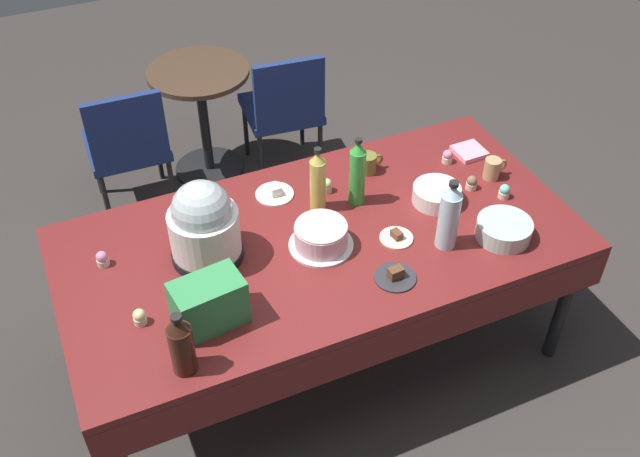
% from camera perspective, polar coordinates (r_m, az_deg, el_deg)
% --- Properties ---
extents(ground, '(9.00, 9.00, 0.00)m').
position_cam_1_polar(ground, '(3.63, -0.00, -9.48)').
color(ground, '#383330').
extents(potluck_table, '(2.20, 1.10, 0.75)m').
position_cam_1_polar(potluck_table, '(3.13, -0.00, -1.53)').
color(potluck_table, maroon).
rests_on(potluck_table, ground).
extents(frosted_layer_cake, '(0.27, 0.27, 0.11)m').
position_cam_1_polar(frosted_layer_cake, '(3.01, 0.08, -0.63)').
color(frosted_layer_cake, silver).
rests_on(frosted_layer_cake, potluck_table).
extents(slow_cooker, '(0.30, 0.30, 0.37)m').
position_cam_1_polar(slow_cooker, '(2.92, -9.11, 0.28)').
color(slow_cooker, black).
rests_on(slow_cooker, potluck_table).
extents(glass_salad_bowl, '(0.24, 0.24, 0.08)m').
position_cam_1_polar(glass_salad_bowl, '(3.16, 14.23, -0.07)').
color(glass_salad_bowl, '#B2C6BC').
rests_on(glass_salad_bowl, potluck_table).
extents(ceramic_snack_bowl, '(0.22, 0.22, 0.08)m').
position_cam_1_polar(ceramic_snack_bowl, '(3.29, 9.13, 2.66)').
color(ceramic_snack_bowl, silver).
rests_on(ceramic_snack_bowl, potluck_table).
extents(dessert_plate_charcoal, '(0.17, 0.17, 0.05)m').
position_cam_1_polar(dessert_plate_charcoal, '(2.92, 5.93, -3.72)').
color(dessert_plate_charcoal, '#2D2D33').
rests_on(dessert_plate_charcoal, potluck_table).
extents(dessert_plate_white, '(0.18, 0.18, 0.05)m').
position_cam_1_polar(dessert_plate_white, '(3.31, -3.59, 2.83)').
color(dessert_plate_white, white).
rests_on(dessert_plate_white, potluck_table).
extents(dessert_plate_cream, '(0.14, 0.14, 0.04)m').
position_cam_1_polar(dessert_plate_cream, '(3.09, 6.02, -0.67)').
color(dessert_plate_cream, beige).
rests_on(dessert_plate_cream, potluck_table).
extents(cupcake_berry, '(0.05, 0.05, 0.07)m').
position_cam_1_polar(cupcake_berry, '(3.07, -16.72, -2.29)').
color(cupcake_berry, beige).
rests_on(cupcake_berry, potluck_table).
extents(cupcake_mint, '(0.05, 0.05, 0.07)m').
position_cam_1_polar(cupcake_mint, '(3.54, 9.98, 5.58)').
color(cupcake_mint, beige).
rests_on(cupcake_mint, potluck_table).
extents(cupcake_vanilla, '(0.05, 0.05, 0.07)m').
position_cam_1_polar(cupcake_vanilla, '(3.31, 0.52, 3.39)').
color(cupcake_vanilla, beige).
rests_on(cupcake_vanilla, potluck_table).
extents(cupcake_cocoa, '(0.05, 0.05, 0.07)m').
position_cam_1_polar(cupcake_cocoa, '(3.38, 14.27, 2.83)').
color(cupcake_cocoa, beige).
rests_on(cupcake_cocoa, potluck_table).
extents(cupcake_lemon, '(0.05, 0.05, 0.07)m').
position_cam_1_polar(cupcake_lemon, '(2.81, -13.98, -6.76)').
color(cupcake_lemon, beige).
rests_on(cupcake_lemon, potluck_table).
extents(cupcake_rose, '(0.05, 0.05, 0.07)m').
position_cam_1_polar(cupcake_rose, '(3.40, 11.82, 3.53)').
color(cupcake_rose, beige).
rests_on(cupcake_rose, potluck_table).
extents(soda_bottle_lime_soda, '(0.07, 0.07, 0.34)m').
position_cam_1_polar(soda_bottle_lime_soda, '(3.18, 2.95, 4.36)').
color(soda_bottle_lime_soda, green).
rests_on(soda_bottle_lime_soda, potluck_table).
extents(soda_bottle_water, '(0.09, 0.09, 0.33)m').
position_cam_1_polar(soda_bottle_water, '(3.00, 10.09, 0.95)').
color(soda_bottle_water, silver).
rests_on(soda_bottle_water, potluck_table).
extents(soda_bottle_ginger_ale, '(0.07, 0.07, 0.32)m').
position_cam_1_polar(soda_bottle_ginger_ale, '(3.14, -0.17, 3.74)').
color(soda_bottle_ginger_ale, gold).
rests_on(soda_bottle_ginger_ale, potluck_table).
extents(soda_bottle_cola, '(0.09, 0.09, 0.28)m').
position_cam_1_polar(soda_bottle_cola, '(2.56, -10.82, -8.98)').
color(soda_bottle_cola, '#33190F').
rests_on(soda_bottle_cola, potluck_table).
extents(coffee_mug_tan, '(0.12, 0.08, 0.10)m').
position_cam_1_polar(coffee_mug_tan, '(3.47, 13.40, 4.60)').
color(coffee_mug_tan, tan).
rests_on(coffee_mug_tan, potluck_table).
extents(coffee_mug_olive, '(0.13, 0.09, 0.09)m').
position_cam_1_polar(coffee_mug_olive, '(3.43, 3.77, 5.14)').
color(coffee_mug_olive, olive).
rests_on(coffee_mug_olive, potluck_table).
extents(soda_carton, '(0.28, 0.19, 0.20)m').
position_cam_1_polar(soda_carton, '(2.72, -8.72, -5.78)').
color(soda_carton, '#338C4C').
rests_on(soda_carton, potluck_table).
extents(paper_napkin_stack, '(0.14, 0.14, 0.02)m').
position_cam_1_polar(paper_napkin_stack, '(3.63, 11.64, 5.94)').
color(paper_napkin_stack, pink).
rests_on(paper_napkin_stack, potluck_table).
extents(maroon_chair_left, '(0.45, 0.45, 0.85)m').
position_cam_1_polar(maroon_chair_left, '(4.23, -14.88, 6.53)').
color(maroon_chair_left, navy).
rests_on(maroon_chair_left, ground).
extents(maroon_chair_right, '(0.48, 0.48, 0.85)m').
position_cam_1_polar(maroon_chair_right, '(4.42, -2.83, 9.59)').
color(maroon_chair_right, navy).
rests_on(maroon_chair_right, ground).
extents(round_cafe_table, '(0.60, 0.60, 0.72)m').
position_cam_1_polar(round_cafe_table, '(4.49, -9.26, 9.72)').
color(round_cafe_table, '#473323').
rests_on(round_cafe_table, ground).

